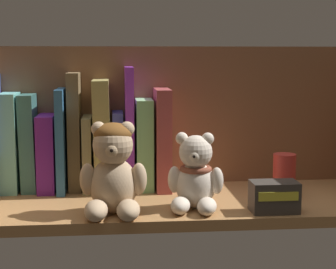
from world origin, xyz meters
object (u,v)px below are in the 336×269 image
(book_2, at_px, (29,142))
(pillar_candle, at_px, (284,175))
(book_7, at_px, (102,134))
(book_8, at_px, (118,150))
(book_1, at_px, (11,142))
(book_5, at_px, (75,131))
(teddy_bear_smaller, at_px, (195,177))
(book_3, at_px, (48,152))
(teddy_bear_larger, at_px, (113,171))
(small_product_box, at_px, (274,197))
(book_11, at_px, (162,138))
(book_4, at_px, (63,139))
(book_9, at_px, (129,128))
(book_10, at_px, (144,143))
(book_6, at_px, (88,152))

(book_2, xyz_separation_m, pillar_candle, (0.50, -0.09, -0.06))
(book_7, height_order, book_8, book_7)
(book_7, bearing_deg, book_1, 180.00)
(book_5, height_order, teddy_bear_smaller, book_5)
(book_3, height_order, teddy_bear_larger, teddy_bear_larger)
(book_5, bearing_deg, book_8, 0.00)
(pillar_candle, bearing_deg, small_product_box, -114.93)
(book_1, distance_m, book_3, 0.08)
(book_1, xyz_separation_m, book_11, (0.31, 0.00, 0.00))
(teddy_bear_larger, relative_size, small_product_box, 1.96)
(book_4, distance_m, book_9, 0.14)
(teddy_bear_larger, bearing_deg, book_10, 71.80)
(book_7, distance_m, pillar_candle, 0.37)
(book_1, bearing_deg, book_7, 0.00)
(book_8, xyz_separation_m, teddy_bear_larger, (-0.01, -0.19, -0.00))
(book_1, relative_size, small_product_box, 2.42)
(book_1, distance_m, book_8, 0.22)
(book_10, bearing_deg, book_1, 180.00)
(book_5, xyz_separation_m, book_11, (0.18, 0.00, -0.02))
(book_7, height_order, book_9, book_9)
(book_1, height_order, book_10, book_1)
(book_11, height_order, teddy_bear_larger, book_11)
(small_product_box, bearing_deg, book_5, 149.85)
(pillar_candle, bearing_deg, teddy_bear_smaller, -155.93)
(book_1, relative_size, teddy_bear_smaller, 1.44)
(book_4, height_order, pillar_candle, book_4)
(book_4, height_order, book_5, book_5)
(book_5, bearing_deg, book_10, 0.00)
(book_7, bearing_deg, book_9, 0.00)
(teddy_bear_smaller, distance_m, pillar_candle, 0.21)
(pillar_candle, bearing_deg, teddy_bear_larger, -163.25)
(book_9, distance_m, teddy_bear_larger, 0.20)
(teddy_bear_larger, bearing_deg, book_4, 117.87)
(book_2, height_order, book_7, book_7)
(book_8, xyz_separation_m, small_product_box, (0.27, -0.21, -0.05))
(book_4, relative_size, teddy_bear_smaller, 1.50)
(book_2, distance_m, book_5, 0.09)
(book_7, height_order, teddy_bear_smaller, book_7)
(book_3, height_order, book_10, book_10)
(book_9, bearing_deg, teddy_bear_larger, -99.84)
(book_6, xyz_separation_m, teddy_bear_smaller, (0.20, -0.18, -0.02))
(book_6, bearing_deg, book_4, 180.00)
(small_product_box, bearing_deg, book_10, 136.19)
(book_9, xyz_separation_m, pillar_candle, (0.30, -0.09, -0.08))
(book_10, bearing_deg, book_7, 180.00)
(book_6, relative_size, teddy_bear_larger, 0.94)
(book_3, bearing_deg, book_11, 0.00)
(book_6, relative_size, book_10, 0.82)
(book_2, relative_size, teddy_bear_larger, 1.22)
(book_8, bearing_deg, book_11, 0.00)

